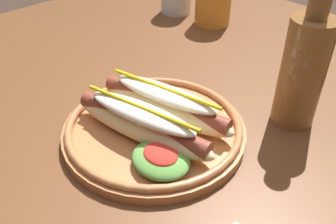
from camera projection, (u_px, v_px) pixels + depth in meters
name	position (u px, v px, depth m)	size (l,w,h in m)	color
dining_table	(233.00, 130.00, 0.74)	(1.38, 1.00, 0.74)	brown
hot_dog_plate	(154.00, 124.00, 0.57)	(0.29, 0.29, 0.08)	#B77042
extra_cup	(213.00, 0.00, 0.91)	(0.09, 0.09, 0.12)	orange
glass_bottle	(304.00, 68.00, 0.56)	(0.07, 0.07, 0.25)	brown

